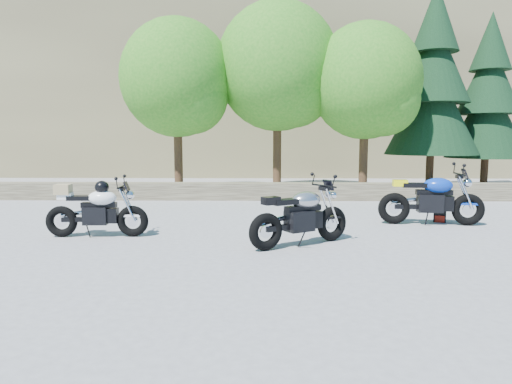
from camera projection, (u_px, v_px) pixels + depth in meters
The scene contains 12 objects.
ground at pixel (244, 240), 8.12m from camera, with size 90.00×90.00×0.00m, color gray.
stone_wall at pixel (252, 191), 13.55m from camera, with size 22.00×0.55×0.50m, color #493F30.
hillside at pixel (299, 65), 35.01m from camera, with size 80.00×30.00×15.00m, color brown.
tree_decid_left at pixel (180, 82), 14.83m from camera, with size 3.67×3.67×5.62m.
tree_decid_mid at pixel (281, 71), 15.12m from camera, with size 4.08×4.08×6.24m.
tree_decid_right at pixel (369, 85), 14.54m from camera, with size 3.54×3.54×5.41m.
conifer_near at pixel (433, 84), 15.73m from camera, with size 3.17×3.17×7.06m.
conifer_far at pixel (488, 98), 16.33m from camera, with size 2.82×2.82×6.27m.
silver_bike at pixel (301, 217), 7.68m from camera, with size 1.77×1.19×1.00m.
white_bike at pixel (96, 209), 8.35m from camera, with size 1.88×0.60×1.04m.
blue_bike at pixel (432, 200), 9.54m from camera, with size 2.17×0.69×1.09m.
backpack at pixel (440, 214), 9.90m from camera, with size 0.30×0.28×0.35m.
Camera 1 is at (0.36, -7.96, 1.79)m, focal length 32.00 mm.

